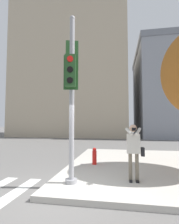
% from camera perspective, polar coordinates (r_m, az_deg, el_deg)
% --- Properties ---
extents(ground_plane, '(160.00, 160.00, 0.00)m').
position_cam_1_polar(ground_plane, '(5.26, -10.66, -25.27)').
color(ground_plane, slate).
extents(sidewalk_corner, '(8.00, 8.00, 0.16)m').
position_cam_1_polar(sidewalk_corner, '(8.50, 22.78, -16.04)').
color(sidewalk_corner, '#BCB7AD').
rests_on(sidewalk_corner, ground_plane).
extents(traffic_signal_pole, '(0.58, 1.27, 5.18)m').
position_cam_1_polar(traffic_signal_pole, '(5.50, -5.89, 9.68)').
color(traffic_signal_pole, '#939399').
rests_on(traffic_signal_pole, sidewalk_corner).
extents(person_photographer, '(0.58, 0.54, 1.74)m').
position_cam_1_polar(person_photographer, '(5.69, 14.28, -10.97)').
color(person_photographer, black).
rests_on(person_photographer, sidewalk_corner).
extents(fire_hydrant, '(0.19, 0.25, 0.72)m').
position_cam_1_polar(fire_hydrant, '(7.81, 1.62, -14.19)').
color(fire_hydrant, red).
rests_on(fire_hydrant, sidewalk_corner).
extents(building_left, '(17.11, 12.38, 21.75)m').
position_cam_1_polar(building_left, '(30.33, -4.77, 13.50)').
color(building_left, tan).
rests_on(building_left, ground_plane).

